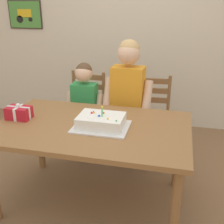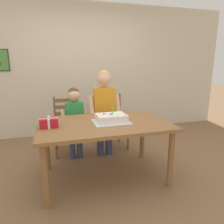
{
  "view_description": "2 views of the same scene",
  "coord_description": "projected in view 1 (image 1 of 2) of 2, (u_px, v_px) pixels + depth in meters",
  "views": [
    {
      "loc": [
        0.65,
        -2.0,
        1.7
      ],
      "look_at": [
        0.15,
        0.09,
        0.85
      ],
      "focal_mm": 45.38,
      "sensor_mm": 36.0,
      "label": 1
    },
    {
      "loc": [
        -0.59,
        -2.38,
        1.49
      ],
      "look_at": [
        0.13,
        0.1,
        0.85
      ],
      "focal_mm": 33.3,
      "sensor_mm": 36.0,
      "label": 2
    }
  ],
  "objects": [
    {
      "name": "ground_plane",
      "position": [
        94.0,
        200.0,
        2.58
      ],
      "size": [
        20.0,
        20.0,
        0.0
      ],
      "primitive_type": "plane",
      "color": "#846042"
    },
    {
      "name": "back_wall",
      "position": [
        132.0,
        31.0,
        3.83
      ],
      "size": [
        6.4,
        0.11,
        2.6
      ],
      "color": "beige",
      "rests_on": "ground"
    },
    {
      "name": "dining_table",
      "position": [
        92.0,
        135.0,
        2.34
      ],
      "size": [
        1.58,
        0.98,
        0.75
      ],
      "color": "olive",
      "rests_on": "ground"
    },
    {
      "name": "birthday_cake",
      "position": [
        101.0,
        122.0,
        2.25
      ],
      "size": [
        0.44,
        0.34,
        0.19
      ],
      "color": "silver",
      "rests_on": "dining_table"
    },
    {
      "name": "gift_box_red_large",
      "position": [
        19.0,
        113.0,
        2.42
      ],
      "size": [
        0.21,
        0.14,
        0.14
      ],
      "color": "red",
      "rests_on": "dining_table"
    },
    {
      "name": "chair_left",
      "position": [
        85.0,
        112.0,
        3.35
      ],
      "size": [
        0.44,
        0.44,
        0.92
      ],
      "color": "brown",
      "rests_on": "ground"
    },
    {
      "name": "chair_right",
      "position": [
        151.0,
        118.0,
        3.18
      ],
      "size": [
        0.45,
        0.45,
        0.92
      ],
      "color": "brown",
      "rests_on": "ground"
    },
    {
      "name": "child_older",
      "position": [
        128.0,
        93.0,
        2.85
      ],
      "size": [
        0.5,
        0.29,
        1.36
      ],
      "color": "#38426B",
      "rests_on": "ground"
    },
    {
      "name": "child_younger",
      "position": [
        85.0,
        104.0,
        3.0
      ],
      "size": [
        0.4,
        0.23,
        1.11
      ],
      "color": "#38426B",
      "rests_on": "ground"
    }
  ]
}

